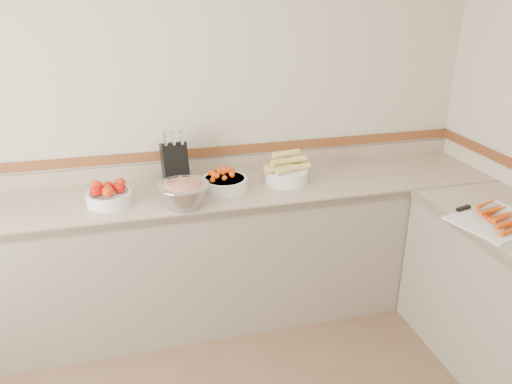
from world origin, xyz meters
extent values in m
plane|color=beige|center=(0.00, 2.00, 1.30)|extent=(4.00, 0.00, 4.00)
cube|color=tan|center=(0.00, 1.68, 0.88)|extent=(4.00, 0.65, 0.04)
cube|color=gray|center=(0.00, 1.68, 0.43)|extent=(4.00, 0.63, 0.86)
cube|color=#806D56|center=(0.00, 1.36, 0.88)|extent=(4.00, 0.02, 0.04)
cube|color=tan|center=(0.00, 1.99, 0.95)|extent=(4.00, 0.02, 0.10)
cube|color=brown|center=(0.00, 1.99, 1.05)|extent=(4.00, 0.02, 0.06)
cube|color=black|center=(-0.06, 1.80, 1.04)|extent=(0.17, 0.20, 0.31)
cylinder|color=silver|center=(-0.11, 1.77, 1.22)|extent=(0.02, 0.04, 0.08)
cylinder|color=silver|center=(-0.06, 1.77, 1.22)|extent=(0.02, 0.04, 0.08)
cylinder|color=silver|center=(-0.01, 1.77, 1.22)|extent=(0.02, 0.04, 0.08)
cylinder|color=silver|center=(-0.11, 1.80, 1.22)|extent=(0.02, 0.04, 0.08)
cylinder|color=silver|center=(-0.06, 1.80, 1.22)|extent=(0.02, 0.04, 0.08)
cylinder|color=silver|center=(-0.01, 1.80, 1.22)|extent=(0.02, 0.04, 0.08)
cylinder|color=silver|center=(-0.11, 1.83, 1.22)|extent=(0.02, 0.04, 0.08)
cylinder|color=silver|center=(-0.06, 1.83, 1.22)|extent=(0.02, 0.04, 0.08)
cylinder|color=silver|center=(-0.01, 1.83, 1.22)|extent=(0.02, 0.04, 0.08)
cylinder|color=silver|center=(-0.46, 1.63, 0.94)|extent=(0.27, 0.27, 0.07)
torus|color=silver|center=(-0.46, 1.63, 0.96)|extent=(0.27, 0.27, 0.01)
cylinder|color=white|center=(-0.46, 1.63, 0.96)|extent=(0.23, 0.23, 0.01)
ellipsoid|color=#B90A07|center=(-0.53, 1.60, 1.00)|extent=(0.07, 0.07, 0.06)
ellipsoid|color=red|center=(-0.46, 1.57, 1.00)|extent=(0.07, 0.07, 0.06)
ellipsoid|color=#B90A07|center=(-0.40, 1.61, 1.00)|extent=(0.07, 0.07, 0.06)
ellipsoid|color=red|center=(-0.53, 1.68, 1.00)|extent=(0.07, 0.07, 0.06)
ellipsoid|color=#B90A07|center=(-0.46, 1.65, 1.00)|extent=(0.07, 0.07, 0.06)
ellipsoid|color=red|center=(-0.40, 1.69, 1.00)|extent=(0.07, 0.07, 0.06)
cylinder|color=silver|center=(0.23, 1.67, 0.94)|extent=(0.29, 0.29, 0.07)
torus|color=silver|center=(0.23, 1.67, 0.97)|extent=(0.29, 0.29, 0.01)
cylinder|color=white|center=(0.23, 1.67, 0.97)|extent=(0.25, 0.25, 0.01)
sphere|color=#D23D07|center=(0.25, 1.66, 1.03)|extent=(0.03, 0.03, 0.03)
sphere|color=#D23D07|center=(0.23, 1.67, 1.03)|extent=(0.03, 0.03, 0.03)
sphere|color=#D23D07|center=(0.18, 1.66, 1.01)|extent=(0.03, 0.03, 0.03)
sphere|color=#D23D07|center=(0.31, 1.62, 1.00)|extent=(0.03, 0.03, 0.03)
sphere|color=#D23D07|center=(0.27, 1.63, 1.02)|extent=(0.03, 0.03, 0.03)
sphere|color=#D23D07|center=(0.20, 1.68, 1.03)|extent=(0.03, 0.03, 0.03)
sphere|color=#D23D07|center=(0.23, 1.73, 1.01)|extent=(0.03, 0.03, 0.03)
sphere|color=#D23D07|center=(0.19, 1.58, 1.00)|extent=(0.03, 0.03, 0.03)
sphere|color=#D23D07|center=(0.27, 1.63, 1.02)|extent=(0.03, 0.03, 0.03)
sphere|color=#D23D07|center=(0.16, 1.64, 1.00)|extent=(0.03, 0.03, 0.03)
sphere|color=#D23D07|center=(0.27, 1.68, 1.02)|extent=(0.03, 0.03, 0.03)
sphere|color=#D23D07|center=(0.21, 1.67, 1.03)|extent=(0.03, 0.03, 0.03)
sphere|color=#D23D07|center=(0.23, 1.72, 1.01)|extent=(0.03, 0.03, 0.03)
sphere|color=#D23D07|center=(0.24, 1.63, 1.01)|extent=(0.03, 0.03, 0.03)
sphere|color=#D23D07|center=(0.30, 1.71, 1.00)|extent=(0.03, 0.03, 0.03)
sphere|color=#D23D07|center=(0.26, 1.66, 1.03)|extent=(0.03, 0.03, 0.03)
sphere|color=#D23D07|center=(0.15, 1.62, 0.99)|extent=(0.03, 0.03, 0.03)
sphere|color=#D23D07|center=(0.29, 1.63, 1.00)|extent=(0.03, 0.03, 0.03)
sphere|color=#D23D07|center=(0.22, 1.67, 1.04)|extent=(0.03, 0.03, 0.03)
sphere|color=#D23D07|center=(0.23, 1.63, 1.02)|extent=(0.03, 0.03, 0.03)
sphere|color=#D23D07|center=(0.24, 1.66, 1.02)|extent=(0.03, 0.03, 0.03)
sphere|color=#D23D07|center=(0.30, 1.61, 1.00)|extent=(0.03, 0.03, 0.03)
sphere|color=#D23D07|center=(0.26, 1.72, 1.01)|extent=(0.03, 0.03, 0.03)
sphere|color=#D23D07|center=(0.18, 1.63, 1.01)|extent=(0.03, 0.03, 0.03)
sphere|color=#D23D07|center=(0.20, 1.66, 1.02)|extent=(0.03, 0.03, 0.03)
sphere|color=#D23D07|center=(0.28, 1.70, 1.02)|extent=(0.03, 0.03, 0.03)
sphere|color=#D23D07|center=(0.23, 1.68, 1.02)|extent=(0.03, 0.03, 0.03)
sphere|color=#D23D07|center=(0.24, 1.68, 1.04)|extent=(0.03, 0.03, 0.03)
sphere|color=#D23D07|center=(0.24, 1.69, 1.03)|extent=(0.03, 0.03, 0.03)
sphere|color=#D23D07|center=(0.27, 1.68, 1.02)|extent=(0.03, 0.03, 0.03)
sphere|color=#D23D07|center=(0.22, 1.68, 1.03)|extent=(0.03, 0.03, 0.03)
sphere|color=#D23D07|center=(0.22, 1.65, 1.03)|extent=(0.03, 0.03, 0.03)
sphere|color=#D23D07|center=(0.25, 1.75, 1.00)|extent=(0.03, 0.03, 0.03)
sphere|color=#D23D07|center=(0.19, 1.73, 1.01)|extent=(0.03, 0.03, 0.03)
sphere|color=#D23D07|center=(0.22, 1.67, 1.02)|extent=(0.03, 0.03, 0.03)
sphere|color=#D23D07|center=(0.24, 1.63, 1.01)|extent=(0.03, 0.03, 0.03)
cylinder|color=silver|center=(0.64, 1.69, 0.94)|extent=(0.28, 0.28, 0.08)
torus|color=silver|center=(0.64, 1.69, 0.98)|extent=(0.28, 0.28, 0.01)
cylinder|color=#DEBF5C|center=(0.58, 1.67, 1.00)|extent=(0.19, 0.08, 0.04)
cylinder|color=#DEBF5C|center=(0.64, 1.65, 1.00)|extent=(0.19, 0.10, 0.04)
cylinder|color=#DEBF5C|center=(0.70, 1.68, 1.00)|extent=(0.19, 0.05, 0.04)
cylinder|color=#DEBF5C|center=(0.59, 1.73, 1.00)|extent=(0.19, 0.09, 0.04)
cylinder|color=#DEBF5C|center=(0.68, 1.74, 1.00)|extent=(0.19, 0.05, 0.04)
cylinder|color=#DEBF5C|center=(0.62, 1.69, 1.04)|extent=(0.19, 0.09, 0.04)
cylinder|color=#DEBF5C|center=(0.68, 1.70, 1.04)|extent=(0.19, 0.06, 0.04)
cylinder|color=#DEBF5C|center=(0.65, 1.72, 1.08)|extent=(0.19, 0.08, 0.04)
cylinder|color=#B2B2BA|center=(-0.05, 1.47, 0.97)|extent=(0.30, 0.30, 0.14)
torus|color=#B2B2BA|center=(-0.05, 1.47, 1.04)|extent=(0.30, 0.30, 0.01)
ellipsoid|color=#AC133D|center=(-0.05, 1.47, 1.02)|extent=(0.25, 0.25, 0.08)
cube|color=#AC133D|center=(-0.05, 1.54, 1.05)|extent=(0.02, 0.02, 0.02)
cube|color=#8FB156|center=(0.05, 1.48, 1.05)|extent=(0.02, 0.02, 0.02)
cube|color=#AC133D|center=(-0.11, 1.48, 1.06)|extent=(0.03, 0.03, 0.02)
cube|color=#8FB156|center=(-0.12, 1.49, 1.04)|extent=(0.03, 0.03, 0.02)
cube|color=#AC133D|center=(-0.03, 1.49, 1.06)|extent=(0.02, 0.02, 0.02)
cube|color=#8FB156|center=(-0.06, 1.46, 1.05)|extent=(0.02, 0.02, 0.02)
cube|color=#AC133D|center=(-0.10, 1.54, 1.04)|extent=(0.02, 0.02, 0.02)
cube|color=#8FB156|center=(-0.05, 1.46, 1.06)|extent=(0.03, 0.03, 0.02)
cube|color=#AC133D|center=(-0.14, 1.48, 1.06)|extent=(0.03, 0.03, 0.02)
cube|color=#8FB156|center=(-0.13, 1.45, 1.05)|extent=(0.03, 0.03, 0.02)
cube|color=#AC133D|center=(-0.14, 1.50, 1.05)|extent=(0.02, 0.02, 0.02)
cube|color=#8FB156|center=(-0.03, 1.45, 1.05)|extent=(0.03, 0.03, 0.02)
cube|color=#AC133D|center=(-0.03, 1.44, 1.05)|extent=(0.02, 0.02, 0.02)
cube|color=#8FB156|center=(-0.11, 1.48, 1.06)|extent=(0.02, 0.02, 0.02)
cube|color=silver|center=(1.57, 0.84, 0.91)|extent=(0.54, 0.47, 0.01)
cone|color=#D23E07|center=(1.57, 0.75, 0.93)|extent=(0.18, 0.07, 0.03)
cone|color=#D23E07|center=(1.57, 0.78, 0.93)|extent=(0.18, 0.07, 0.03)
cone|color=#D23E07|center=(1.57, 0.80, 0.95)|extent=(0.18, 0.07, 0.03)
cone|color=#D23E07|center=(1.57, 0.83, 0.93)|extent=(0.18, 0.07, 0.03)
cone|color=#D23E07|center=(1.57, 0.86, 0.93)|extent=(0.18, 0.07, 0.03)
cone|color=#D23E07|center=(1.57, 0.89, 0.95)|extent=(0.18, 0.07, 0.03)
cone|color=#D23E07|center=(1.57, 0.91, 0.93)|extent=(0.18, 0.07, 0.03)
cone|color=#D23E07|center=(1.57, 0.94, 0.93)|extent=(0.18, 0.07, 0.03)
cone|color=#D23E07|center=(1.57, 0.97, 0.95)|extent=(0.18, 0.07, 0.03)
cube|color=silver|center=(1.61, 1.00, 0.92)|extent=(0.19, 0.08, 0.00)
cube|color=black|center=(1.47, 1.00, 0.92)|extent=(0.10, 0.05, 0.02)
camera|label=1|loc=(-0.31, -1.17, 2.10)|focal=35.00mm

